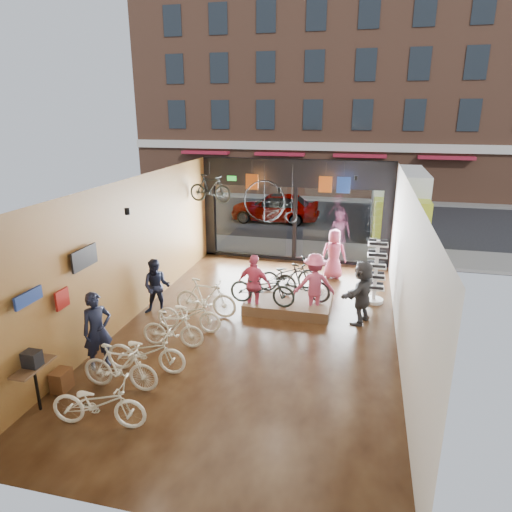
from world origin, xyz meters
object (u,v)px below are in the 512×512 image
(customer_2, at_px, (254,284))
(customer_0, at_px, (97,331))
(display_bike_mid, at_px, (303,282))
(floor_bike_0, at_px, (99,403))
(sunglasses_rack, at_px, (376,272))
(floor_bike_5, at_px, (206,297))
(customer_1, at_px, (157,287))
(hung_bike, at_px, (210,188))
(display_platform, at_px, (289,302))
(customer_4, at_px, (334,254))
(display_bike_left, at_px, (262,288))
(customer_3, at_px, (314,284))
(customer_5, at_px, (362,292))
(floor_bike_1, at_px, (120,367))
(floor_bike_3, at_px, (173,329))
(penny_farthing, at_px, (273,203))
(street_car, at_px, (275,207))
(floor_bike_4, at_px, (189,314))
(display_bike_right, at_px, (288,275))
(box_truck, at_px, (399,204))
(floor_bike_2, at_px, (146,352))

(customer_2, bearing_deg, customer_0, 65.84)
(display_bike_mid, bearing_deg, customer_0, 154.62)
(floor_bike_0, bearing_deg, sunglasses_rack, -41.56)
(floor_bike_5, bearing_deg, customer_1, 100.73)
(sunglasses_rack, relative_size, hung_bike, 1.22)
(display_platform, bearing_deg, customer_4, 69.42)
(display_platform, xyz_separation_m, customer_1, (-3.53, -1.26, 0.65))
(display_bike_left, relative_size, customer_1, 1.17)
(customer_3, height_order, customer_5, customer_3)
(floor_bike_1, height_order, floor_bike_3, floor_bike_1)
(floor_bike_1, height_order, display_bike_left, display_bike_left)
(floor_bike_3, height_order, penny_farthing, penny_farthing)
(street_car, distance_m, floor_bike_4, 12.49)
(floor_bike_5, distance_m, customer_1, 1.40)
(floor_bike_4, distance_m, customer_1, 1.50)
(floor_bike_1, bearing_deg, display_platform, -30.58)
(street_car, xyz_separation_m, customer_2, (1.60, -11.03, 0.09))
(floor_bike_0, distance_m, customer_5, 7.07)
(display_bike_right, bearing_deg, floor_bike_5, 107.08)
(floor_bike_4, distance_m, customer_2, 2.05)
(floor_bike_1, distance_m, penny_farthing, 7.98)
(floor_bike_5, bearing_deg, box_truck, -25.06)
(floor_bike_0, bearing_deg, floor_bike_3, -8.81)
(display_bike_left, bearing_deg, display_platform, -41.13)
(floor_bike_4, relative_size, display_bike_right, 0.95)
(customer_2, relative_size, hung_bike, 1.08)
(floor_bike_0, bearing_deg, floor_bike_2, -6.40)
(display_bike_left, height_order, customer_2, customer_2)
(display_bike_left, height_order, customer_1, customer_1)
(floor_bike_1, height_order, display_bike_right, display_bike_right)
(floor_bike_4, bearing_deg, floor_bike_5, -7.11)
(customer_1, height_order, customer_3, customer_3)
(floor_bike_1, relative_size, display_bike_right, 0.90)
(display_bike_mid, xyz_separation_m, penny_farthing, (-1.45, 2.73, 1.69))
(customer_3, bearing_deg, display_platform, -35.26)
(display_bike_left, xyz_separation_m, display_bike_mid, (1.04, 0.65, 0.02))
(street_car, bearing_deg, floor_bike_2, 0.11)
(customer_2, bearing_deg, display_platform, -134.54)
(customer_2, distance_m, sunglasses_rack, 3.64)
(display_bike_mid, xyz_separation_m, customer_0, (-3.94, -4.16, 0.08))
(customer_1, xyz_separation_m, customer_2, (2.63, 0.68, 0.06))
(floor_bike_0, xyz_separation_m, customer_5, (4.50, 5.44, 0.41))
(floor_bike_1, xyz_separation_m, floor_bike_5, (0.52, 3.74, 0.04))
(floor_bike_4, height_order, display_bike_mid, display_bike_mid)
(customer_2, relative_size, customer_3, 0.96)
(display_bike_left, bearing_deg, floor_bike_5, 110.72)
(floor_bike_5, bearing_deg, floor_bike_3, 177.43)
(floor_bike_5, distance_m, customer_0, 3.40)
(box_truck, relative_size, customer_5, 4.07)
(street_car, relative_size, customer_5, 2.56)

